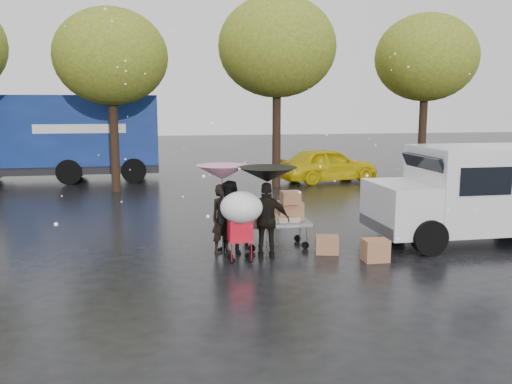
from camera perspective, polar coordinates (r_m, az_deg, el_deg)
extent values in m
plane|color=black|center=(10.86, 1.00, -7.65)|extent=(90.00, 90.00, 0.00)
imported|color=black|center=(11.56, -3.53, -2.83)|extent=(0.64, 0.54, 1.48)
imported|color=black|center=(11.45, -2.59, -2.71)|extent=(0.96, 0.91, 1.57)
imported|color=black|center=(11.15, 1.18, -3.00)|extent=(0.99, 0.57, 1.58)
cylinder|color=#4C4C4C|center=(11.53, -3.54, -2.20)|extent=(0.02, 0.02, 1.74)
cone|color=#E35D9A|center=(11.39, -3.58, 2.08)|extent=(1.10, 1.10, 0.30)
sphere|color=#4C4C4C|center=(11.39, -3.59, 2.23)|extent=(0.06, 0.06, 0.06)
cylinder|color=#4C4C4C|center=(11.14, 1.18, -2.60)|extent=(0.02, 0.02, 1.74)
cone|color=black|center=(10.99, 1.20, 1.85)|extent=(1.22, 1.22, 0.30)
sphere|color=#4C4C4C|center=(10.99, 1.20, 2.00)|extent=(0.06, 0.06, 0.06)
cube|color=slate|center=(12.06, 2.07, -3.23)|extent=(1.50, 0.80, 0.08)
cylinder|color=slate|center=(11.87, -1.46, -2.20)|extent=(0.04, 0.04, 0.60)
cube|color=#945E40|center=(12.19, 3.57, -1.96)|extent=(0.55, 0.45, 0.40)
cube|color=#945E40|center=(11.86, 0.76, -2.38)|extent=(0.45, 0.40, 0.35)
cube|color=#945E40|center=(11.88, 3.65, -0.59)|extent=(0.40, 0.35, 0.28)
cube|color=tan|center=(12.05, 2.30, -2.76)|extent=(0.90, 0.55, 0.12)
cylinder|color=black|center=(11.75, -0.47, -5.92)|extent=(0.16, 0.05, 0.16)
cylinder|color=black|center=(12.36, -1.00, -5.16)|extent=(0.16, 0.05, 0.16)
cylinder|color=black|center=(12.02, 5.20, -5.62)|extent=(0.16, 0.05, 0.16)
cylinder|color=black|center=(12.62, 4.40, -4.89)|extent=(0.16, 0.05, 0.16)
cube|color=#B70A1B|center=(10.93, -1.69, -4.01)|extent=(0.47, 0.41, 0.45)
cylinder|color=#B70A1B|center=(10.66, -1.54, -2.31)|extent=(0.42, 0.02, 0.02)
cylinder|color=#4C4C4C|center=(10.68, -1.54, -2.68)|extent=(0.02, 0.02, 0.60)
ellipsoid|color=white|center=(10.64, -1.54, -1.62)|extent=(0.84, 0.84, 0.63)
cylinder|color=black|center=(10.90, -2.49, -7.26)|extent=(0.12, 0.04, 0.12)
cylinder|color=black|center=(11.20, -2.72, -6.80)|extent=(0.12, 0.04, 0.12)
cylinder|color=black|center=(10.95, -0.61, -7.17)|extent=(0.12, 0.04, 0.12)
cylinder|color=black|center=(11.26, -0.90, -6.71)|extent=(0.12, 0.04, 0.12)
cube|color=white|center=(13.79, 24.14, 0.49)|extent=(3.80, 2.00, 1.90)
cube|color=white|center=(12.64, 15.04, -1.58)|extent=(1.20, 1.95, 1.10)
cube|color=black|center=(12.76, 17.43, 2.28)|extent=(0.37, 1.70, 0.67)
cube|color=slate|center=(12.49, 12.69, -3.49)|extent=(0.12, 1.90, 0.25)
cylinder|color=black|center=(12.00, 17.78, -4.57)|extent=(0.76, 0.28, 0.76)
cylinder|color=black|center=(13.66, 14.00, -2.75)|extent=(0.76, 0.28, 0.76)
cylinder|color=black|center=(15.32, 25.29, -2.08)|extent=(0.76, 0.28, 0.76)
cube|color=navy|center=(23.55, -17.68, 6.26)|extent=(6.00, 2.50, 2.80)
cube|color=black|center=(23.81, -19.89, 2.43)|extent=(8.00, 2.30, 0.35)
cube|color=white|center=(22.29, -18.07, 6.35)|extent=(3.50, 0.03, 0.35)
cylinder|color=black|center=(22.38, -12.74, 2.22)|extent=(1.00, 0.30, 1.00)
cylinder|color=black|center=(24.66, -12.56, 2.86)|extent=(1.00, 0.30, 1.00)
cube|color=#945E40|center=(11.31, 12.45, -6.00)|extent=(0.50, 0.40, 0.45)
cube|color=#945E40|center=(11.70, 7.47, -5.52)|extent=(0.56, 0.49, 0.38)
imported|color=yellow|center=(22.29, 7.53, 2.88)|extent=(4.42, 2.54, 1.42)
cylinder|color=black|center=(20.24, -14.73, 6.37)|extent=(0.32, 0.32, 4.48)
ellipsoid|color=#445F1B|center=(20.28, -15.04, 13.60)|extent=(4.00, 4.00, 3.40)
cylinder|color=black|center=(20.70, 2.18, 7.30)|extent=(0.32, 0.32, 4.90)
ellipsoid|color=#445F1B|center=(20.80, 2.23, 15.03)|extent=(4.40, 4.40, 3.74)
cylinder|color=black|center=(22.81, 17.14, 6.73)|extent=(0.32, 0.32, 4.62)
ellipsoid|color=#445F1B|center=(22.86, 17.46, 13.35)|extent=(4.00, 4.00, 3.40)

